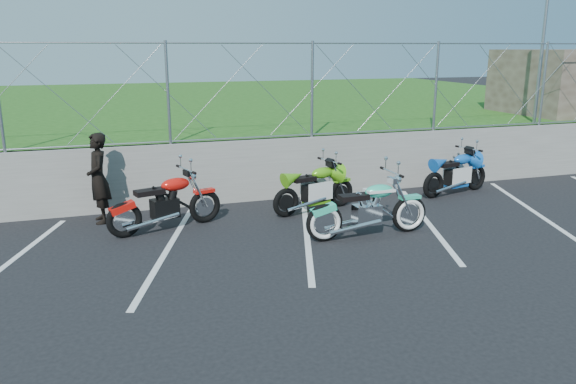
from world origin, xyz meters
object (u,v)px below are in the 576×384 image
object	(u,v)px
person_standing	(98,178)
sportbike_green	(316,190)
cruiser_turquoise	(369,211)
naked_orange	(167,205)
sportbike_blue	(456,175)

from	to	relation	value
person_standing	sportbike_green	bearing A→B (deg)	75.85
cruiser_turquoise	naked_orange	distance (m)	3.56
sportbike_blue	person_standing	distance (m)	7.52
sportbike_blue	person_standing	bearing A→B (deg)	164.20
naked_orange	person_standing	world-z (taller)	person_standing
naked_orange	sportbike_blue	distance (m)	6.40
cruiser_turquoise	person_standing	world-z (taller)	person_standing
cruiser_turquoise	person_standing	size ratio (longest dim) A/B	1.35
cruiser_turquoise	sportbike_green	size ratio (longest dim) A/B	1.20
naked_orange	sportbike_green	distance (m)	2.93
sportbike_green	cruiser_turquoise	bearing A→B (deg)	-94.39
sportbike_blue	naked_orange	bearing A→B (deg)	171.34
cruiser_turquoise	person_standing	xyz separation A→B (m)	(-4.39, 2.28, 0.39)
naked_orange	person_standing	size ratio (longest dim) A/B	1.25
sportbike_blue	person_standing	xyz separation A→B (m)	(-7.51, 0.25, 0.41)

